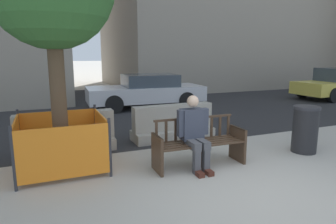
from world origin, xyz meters
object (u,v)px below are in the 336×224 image
jersey_barrier_left (66,136)px  car_sedan_far (147,91)px  seated_person (194,131)px  construction_fence (62,141)px  street_bench (199,145)px  jersey_barrier_centre (173,125)px  trash_bin (305,129)px

jersey_barrier_left → car_sedan_far: size_ratio=0.44×
seated_person → construction_fence: (-2.20, 0.89, -0.18)m
street_bench → car_sedan_far: car_sedan_far is taller
jersey_barrier_centre → construction_fence: bearing=-158.8°
seated_person → trash_bin: bearing=-2.1°
street_bench → jersey_barrier_left: street_bench is taller
construction_fence → car_sedan_far: 6.50m
street_bench → car_sedan_far: (1.13, 6.34, 0.25)m
jersey_barrier_centre → construction_fence: size_ratio=1.36×
construction_fence → car_sedan_far: bearing=57.9°
seated_person → jersey_barrier_left: 2.81m
jersey_barrier_centre → jersey_barrier_left: same height
jersey_barrier_left → trash_bin: bearing=-23.0°
seated_person → trash_bin: seated_person is taller
seated_person → car_sedan_far: size_ratio=0.29×
street_bench → jersey_barrier_left: size_ratio=0.85×
jersey_barrier_left → trash_bin: 5.03m
street_bench → seated_person: (-0.13, -0.05, 0.29)m
jersey_barrier_left → car_sedan_far: bearing=53.7°
construction_fence → jersey_barrier_left: bearing=82.2°
trash_bin → seated_person: bearing=177.9°
street_bench → construction_fence: (-2.33, 0.84, 0.11)m
jersey_barrier_left → trash_bin: trash_bin is taller
jersey_barrier_left → car_sedan_far: 5.62m
construction_fence → car_sedan_far: (3.46, 5.50, 0.14)m
seated_person → jersey_barrier_left: size_ratio=0.66×
jersey_barrier_centre → car_sedan_far: (0.84, 4.48, 0.30)m
jersey_barrier_left → car_sedan_far: car_sedan_far is taller
car_sedan_far → trash_bin: bearing=-78.6°
street_bench → trash_bin: 2.44m
seated_person → trash_bin: size_ratio=1.35×
street_bench → seated_person: seated_person is taller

